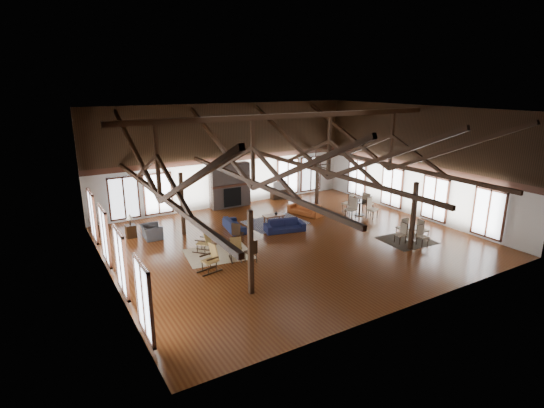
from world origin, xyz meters
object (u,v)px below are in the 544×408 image
sofa_navy_front (285,226)px  sofa_orange (305,209)px  sofa_navy_left (234,225)px  cafe_table_far (360,205)px  armchair (151,232)px  tv_console (279,194)px  cafe_table_near (412,231)px  coffee_table (274,216)px

sofa_navy_front → sofa_orange: (2.53, 1.83, 0.01)m
sofa_navy_left → cafe_table_far: (7.09, -1.32, 0.29)m
sofa_orange → armchair: bearing=-110.6°
armchair → tv_console: size_ratio=0.90×
armchair → cafe_table_far: cafe_table_far is taller
cafe_table_near → cafe_table_far: size_ratio=0.83×
sofa_navy_left → sofa_orange: size_ratio=0.91×
cafe_table_near → cafe_table_far: bearing=81.6°
coffee_table → cafe_table_near: bearing=-48.3°
sofa_navy_left → cafe_table_far: 7.21m
tv_console → sofa_orange: bearing=-97.9°
sofa_navy_front → tv_console: sofa_navy_front is taller
sofa_navy_front → armchair: bearing=170.9°
sofa_navy_front → sofa_navy_left: bearing=157.5°
coffee_table → cafe_table_near: (4.16, -5.59, 0.11)m
sofa_orange → armchair: 8.51m
armchair → cafe_table_near: 12.22m
sofa_navy_left → coffee_table: size_ratio=1.63×
sofa_navy_left → sofa_orange: 4.62m
sofa_navy_front → sofa_orange: sofa_orange is taller
sofa_orange → cafe_table_near: (1.85, -5.97, 0.17)m
cafe_table_near → sofa_navy_left: bearing=139.1°
sofa_orange → armchair: size_ratio=2.01×
sofa_orange → coffee_table: 2.34m
armchair → coffee_table: bearing=-96.8°
sofa_navy_left → sofa_orange: bearing=-76.6°
sofa_orange → cafe_table_far: (2.48, -1.69, 0.27)m
sofa_navy_left → sofa_navy_front: bearing=-116.3°
sofa_navy_front → sofa_navy_left: 2.53m
sofa_orange → cafe_table_near: bearing=0.2°
sofa_orange → cafe_table_far: bearing=38.7°
sofa_orange → tv_console: sofa_orange is taller
coffee_table → armchair: bearing=176.6°
coffee_table → cafe_table_far: (4.79, -1.31, 0.20)m
coffee_table → armchair: armchair is taller
coffee_table → tv_console: 4.86m
sofa_navy_front → tv_console: size_ratio=1.76×
sofa_navy_left → cafe_table_near: size_ratio=1.02×
sofa_navy_front → armchair: 6.42m
cafe_table_near → coffee_table: bearing=126.7°
tv_console → sofa_navy_front: bearing=-119.2°
sofa_navy_left → coffee_table: bearing=-81.6°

